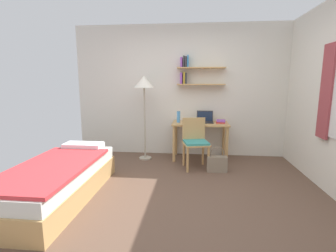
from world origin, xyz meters
TOP-DOWN VIEW (x-y plane):
  - ground_plane at (0.00, 0.00)m, footprint 5.28×5.28m
  - wall_back at (0.00, 2.02)m, footprint 4.40×0.27m
  - bed at (-1.52, -0.18)m, footprint 0.85×1.99m
  - desk at (0.33, 1.70)m, footprint 1.06×0.57m
  - desk_chair at (0.23, 1.19)m, footprint 0.51×0.50m
  - standing_lamp at (-0.73, 1.59)m, footprint 0.37×0.37m
  - laptop at (0.42, 1.77)m, footprint 0.32×0.23m
  - water_bottle at (-0.09, 1.70)m, footprint 0.07×0.07m
  - book_stack at (0.72, 1.73)m, footprint 0.19×0.26m
  - handbag at (0.60, 1.01)m, footprint 0.33×0.13m

SIDE VIEW (x-z plane):
  - ground_plane at x=0.00m, z-range 0.00..0.00m
  - handbag at x=0.60m, z-range -0.07..0.36m
  - bed at x=-1.52m, z-range -0.03..0.51m
  - desk_chair at x=0.23m, z-range 0.05..0.92m
  - desk at x=0.33m, z-range 0.23..0.94m
  - book_stack at x=0.72m, z-range 0.71..0.77m
  - laptop at x=0.42m, z-range 0.66..0.88m
  - water_bottle at x=-0.09m, z-range 0.71..0.93m
  - wall_back at x=0.00m, z-range 0.01..2.61m
  - standing_lamp at x=-0.73m, z-range 0.60..2.20m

